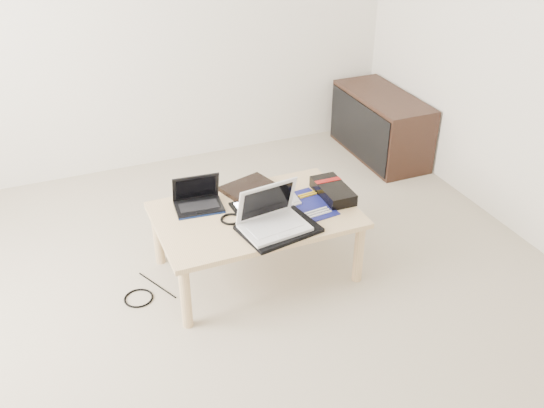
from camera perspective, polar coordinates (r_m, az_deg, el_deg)
name	(u,v)px	position (r m, az deg, el deg)	size (l,w,h in m)	color
ground	(227,327)	(3.22, -4.22, -11.44)	(4.00, 4.00, 0.00)	#AEA08D
coffee_table	(256,220)	(3.38, -1.54, -1.52)	(1.10, 0.70, 0.40)	#D6AF81
media_cabinet	(380,125)	(4.86, 10.13, 7.30)	(0.41, 0.90, 0.50)	#331E14
book	(251,189)	(3.55, -2.03, 1.43)	(0.35, 0.32, 0.03)	black
netbook	(198,200)	(3.41, -6.98, 0.34)	(0.28, 0.22, 0.19)	black
tablet	(254,207)	(3.40, -1.74, -0.25)	(0.24, 0.18, 0.01)	black
remote	(292,196)	(3.49, 1.86, 0.75)	(0.06, 0.21, 0.02)	silver
neoprene_sleeve	(279,229)	(3.20, 0.63, -2.35)	(0.39, 0.29, 0.02)	black
white_laptop	(272,218)	(3.17, 0.01, -1.35)	(0.37, 0.28, 0.24)	silver
motherboard	(304,206)	(3.41, 3.06, -0.20)	(0.30, 0.36, 0.02)	#0C104D
gpu_box	(333,191)	(3.51, 5.75, 1.25)	(0.16, 0.31, 0.07)	black
cable_coil	(231,219)	(3.29, -3.90, -1.43)	(0.11, 0.11, 0.01)	black
floor_cable_coil	(139,298)	(3.45, -12.45, -8.65)	(0.16, 0.16, 0.01)	black
floor_cable_trail	(157,285)	(3.53, -10.76, -7.51)	(0.01, 0.01, 0.33)	black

